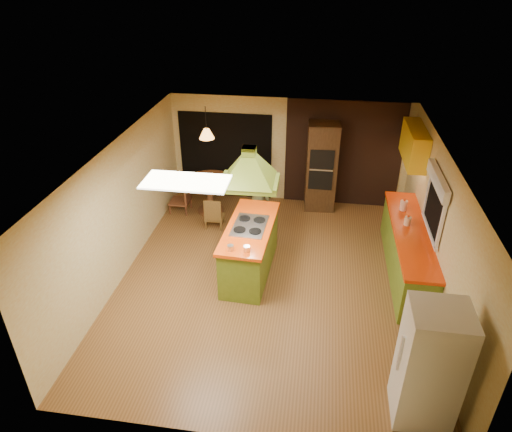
% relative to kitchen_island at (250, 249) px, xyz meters
% --- Properties ---
extents(ground, '(6.50, 6.50, 0.00)m').
position_rel_kitchen_island_xyz_m(ground, '(0.43, -0.20, -0.50)').
color(ground, brown).
rests_on(ground, ground).
extents(room_walls, '(5.50, 6.50, 6.50)m').
position_rel_kitchen_island_xyz_m(room_walls, '(0.43, -0.20, 0.75)').
color(room_walls, beige).
rests_on(room_walls, ground).
extents(ceiling_plane, '(6.50, 6.50, 0.00)m').
position_rel_kitchen_island_xyz_m(ceiling_plane, '(0.43, -0.20, 2.00)').
color(ceiling_plane, silver).
rests_on(ceiling_plane, room_walls).
extents(brick_panel, '(2.64, 0.03, 2.50)m').
position_rel_kitchen_island_xyz_m(brick_panel, '(1.68, 3.03, 0.75)').
color(brick_panel, '#381E14').
rests_on(brick_panel, ground).
extents(nook_opening, '(2.20, 0.03, 2.10)m').
position_rel_kitchen_island_xyz_m(nook_opening, '(-1.07, 3.03, 0.55)').
color(nook_opening, black).
rests_on(nook_opening, ground).
extents(right_counter, '(0.62, 3.05, 0.92)m').
position_rel_kitchen_island_xyz_m(right_counter, '(2.88, 0.40, -0.04)').
color(right_counter, olive).
rests_on(right_counter, ground).
extents(upper_cabinets, '(0.34, 1.40, 0.70)m').
position_rel_kitchen_island_xyz_m(upper_cabinets, '(3.00, 2.00, 1.45)').
color(upper_cabinets, yellow).
rests_on(upper_cabinets, room_walls).
extents(window_right, '(0.12, 1.35, 1.06)m').
position_rel_kitchen_island_xyz_m(window_right, '(3.13, 0.20, 1.27)').
color(window_right, black).
rests_on(window_right, room_walls).
extents(fluor_panel, '(1.20, 0.60, 0.03)m').
position_rel_kitchen_island_xyz_m(fluor_panel, '(-0.67, -1.40, 1.98)').
color(fluor_panel, white).
rests_on(fluor_panel, ceiling_plane).
extents(kitchen_island, '(0.90, 2.03, 1.01)m').
position_rel_kitchen_island_xyz_m(kitchen_island, '(0.00, 0.00, 0.00)').
color(kitchen_island, olive).
rests_on(kitchen_island, ground).
extents(range_hood, '(1.00, 0.73, 0.79)m').
position_rel_kitchen_island_xyz_m(range_hood, '(0.00, -0.00, 1.75)').
color(range_hood, olive).
rests_on(range_hood, ceiling_plane).
extents(man, '(0.68, 0.56, 1.59)m').
position_rel_kitchen_island_xyz_m(man, '(-0.05, 1.35, 0.29)').
color(man, brown).
rests_on(man, ground).
extents(refrigerator, '(0.72, 0.68, 1.73)m').
position_rel_kitchen_island_xyz_m(refrigerator, '(2.67, -2.74, 0.36)').
color(refrigerator, white).
rests_on(refrigerator, ground).
extents(wall_oven, '(0.72, 0.64, 2.07)m').
position_rel_kitchen_island_xyz_m(wall_oven, '(1.22, 2.75, 0.53)').
color(wall_oven, '#4B2F18').
rests_on(wall_oven, ground).
extents(dining_table, '(1.09, 1.09, 0.81)m').
position_rel_kitchen_island_xyz_m(dining_table, '(-1.28, 2.16, 0.07)').
color(dining_table, brown).
rests_on(dining_table, ground).
extents(chair_left, '(0.45, 0.45, 0.81)m').
position_rel_kitchen_island_xyz_m(chair_left, '(-1.98, 2.06, -0.10)').
color(chair_left, brown).
rests_on(chair_left, ground).
extents(chair_near, '(0.40, 0.40, 0.72)m').
position_rel_kitchen_island_xyz_m(chair_near, '(-1.03, 1.51, -0.14)').
color(chair_near, brown).
rests_on(chair_near, ground).
extents(pendant_lamp, '(0.43, 0.43, 0.21)m').
position_rel_kitchen_island_xyz_m(pendant_lamp, '(-1.28, 2.16, 1.40)').
color(pendant_lamp, '#FF9E3F').
rests_on(pendant_lamp, ceiling_plane).
extents(canister_large, '(0.18, 0.18, 0.20)m').
position_rel_kitchen_island_xyz_m(canister_large, '(2.83, 1.15, 0.52)').
color(canister_large, '#FDE5CC').
rests_on(canister_large, right_counter).
extents(canister_medium, '(0.14, 0.14, 0.18)m').
position_rel_kitchen_island_xyz_m(canister_medium, '(2.83, 1.19, 0.51)').
color(canister_medium, beige).
rests_on(canister_medium, right_counter).
extents(canister_small, '(0.15, 0.15, 0.16)m').
position_rel_kitchen_island_xyz_m(canister_small, '(2.83, 0.58, 0.50)').
color(canister_small, beige).
rests_on(canister_small, right_counter).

